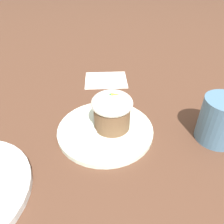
# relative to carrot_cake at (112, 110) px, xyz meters

# --- Properties ---
(ground_plane) EXTENTS (4.00, 4.00, 0.00)m
(ground_plane) POSITION_rel_carrot_cake_xyz_m (-0.01, -0.01, -0.05)
(ground_plane) COLOR #513323
(dessert_plate) EXTENTS (0.21, 0.21, 0.01)m
(dessert_plate) POSITION_rel_carrot_cake_xyz_m (-0.01, -0.01, -0.05)
(dessert_plate) COLOR silver
(dessert_plate) RESTS_ON ground_plane
(carrot_cake) EXTENTS (0.09, 0.09, 0.08)m
(carrot_cake) POSITION_rel_carrot_cake_xyz_m (0.00, 0.00, 0.00)
(carrot_cake) COLOR brown
(carrot_cake) RESTS_ON dessert_plate
(spoon) EXTENTS (0.10, 0.08, 0.01)m
(spoon) POSITION_rel_carrot_cake_xyz_m (-0.03, -0.01, -0.04)
(spoon) COLOR silver
(spoon) RESTS_ON dessert_plate
(coffee_cup) EXTENTS (0.12, 0.08, 0.10)m
(coffee_cup) POSITION_rel_carrot_cake_xyz_m (0.22, -0.04, -0.01)
(coffee_cup) COLOR teal
(coffee_cup) RESTS_ON ground_plane
(paper_napkin) EXTENTS (0.13, 0.11, 0.00)m
(paper_napkin) POSITION_rel_carrot_cake_xyz_m (-0.01, 0.24, -0.05)
(paper_napkin) COLOR white
(paper_napkin) RESTS_ON ground_plane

